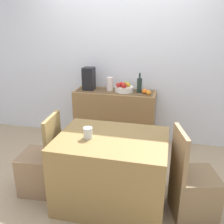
{
  "coord_description": "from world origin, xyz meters",
  "views": [
    {
      "loc": [
        0.71,
        -2.56,
        1.81
      ],
      "look_at": [
        0.01,
        0.38,
        0.71
      ],
      "focal_mm": 40.16,
      "sensor_mm": 36.0,
      "label": 1
    }
  ],
  "objects_px": {
    "sideboard_console": "(115,118)",
    "chair_near_window": "(42,169)",
    "coffee_maker": "(89,79)",
    "fruit_bowl": "(124,89)",
    "ceramic_vase": "(110,84)",
    "coffee_cup": "(88,133)",
    "wine_bottle": "(139,85)",
    "chair_by_corner": "(193,191)",
    "dining_table": "(112,170)"
  },
  "relations": [
    {
      "from": "ceramic_vase",
      "to": "dining_table",
      "type": "height_order",
      "value": "ceramic_vase"
    },
    {
      "from": "coffee_cup",
      "to": "chair_near_window",
      "type": "distance_m",
      "value": 0.79
    },
    {
      "from": "fruit_bowl",
      "to": "coffee_maker",
      "type": "relative_size",
      "value": 0.81
    },
    {
      "from": "coffee_maker",
      "to": "dining_table",
      "type": "xyz_separation_m",
      "value": [
        0.67,
        -1.34,
        -0.63
      ]
    },
    {
      "from": "coffee_cup",
      "to": "chair_by_corner",
      "type": "bearing_deg",
      "value": 3.06
    },
    {
      "from": "chair_near_window",
      "to": "chair_by_corner",
      "type": "height_order",
      "value": "same"
    },
    {
      "from": "coffee_maker",
      "to": "chair_near_window",
      "type": "xyz_separation_m",
      "value": [
        -0.13,
        -1.34,
        -0.73
      ]
    },
    {
      "from": "coffee_maker",
      "to": "coffee_cup",
      "type": "xyz_separation_m",
      "value": [
        0.45,
        -1.4,
        -0.21
      ]
    },
    {
      "from": "fruit_bowl",
      "to": "coffee_cup",
      "type": "bearing_deg",
      "value": -93.58
    },
    {
      "from": "coffee_maker",
      "to": "coffee_cup",
      "type": "bearing_deg",
      "value": -72.16
    },
    {
      "from": "wine_bottle",
      "to": "coffee_cup",
      "type": "relative_size",
      "value": 2.67
    },
    {
      "from": "sideboard_console",
      "to": "chair_near_window",
      "type": "xyz_separation_m",
      "value": [
        -0.53,
        -1.34,
        -0.15
      ]
    },
    {
      "from": "wine_bottle",
      "to": "coffee_cup",
      "type": "xyz_separation_m",
      "value": [
        -0.31,
        -1.4,
        -0.15
      ]
    },
    {
      "from": "sideboard_console",
      "to": "fruit_bowl",
      "type": "relative_size",
      "value": 4.41
    },
    {
      "from": "wine_bottle",
      "to": "chair_near_window",
      "type": "distance_m",
      "value": 1.74
    },
    {
      "from": "fruit_bowl",
      "to": "coffee_cup",
      "type": "distance_m",
      "value": 1.4
    },
    {
      "from": "sideboard_console",
      "to": "chair_by_corner",
      "type": "relative_size",
      "value": 1.33
    },
    {
      "from": "wine_bottle",
      "to": "coffee_maker",
      "type": "height_order",
      "value": "coffee_maker"
    },
    {
      "from": "wine_bottle",
      "to": "ceramic_vase",
      "type": "height_order",
      "value": "wine_bottle"
    },
    {
      "from": "ceramic_vase",
      "to": "wine_bottle",
      "type": "bearing_deg",
      "value": 0.0
    },
    {
      "from": "chair_by_corner",
      "to": "chair_near_window",
      "type": "bearing_deg",
      "value": 179.8
    },
    {
      "from": "coffee_cup",
      "to": "sideboard_console",
      "type": "bearing_deg",
      "value": 92.1
    },
    {
      "from": "chair_near_window",
      "to": "chair_by_corner",
      "type": "relative_size",
      "value": 1.0
    },
    {
      "from": "sideboard_console",
      "to": "dining_table",
      "type": "relative_size",
      "value": 1.11
    },
    {
      "from": "coffee_maker",
      "to": "dining_table",
      "type": "relative_size",
      "value": 0.31
    },
    {
      "from": "dining_table",
      "to": "chair_by_corner",
      "type": "bearing_deg",
      "value": -0.3
    },
    {
      "from": "coffee_cup",
      "to": "chair_by_corner",
      "type": "height_order",
      "value": "chair_by_corner"
    },
    {
      "from": "fruit_bowl",
      "to": "wine_bottle",
      "type": "xyz_separation_m",
      "value": [
        0.22,
        0.0,
        0.07
      ]
    },
    {
      "from": "fruit_bowl",
      "to": "wine_bottle",
      "type": "relative_size",
      "value": 0.94
    },
    {
      "from": "fruit_bowl",
      "to": "ceramic_vase",
      "type": "bearing_deg",
      "value": 180.0
    },
    {
      "from": "ceramic_vase",
      "to": "chair_near_window",
      "type": "distance_m",
      "value": 1.56
    },
    {
      "from": "ceramic_vase",
      "to": "chair_near_window",
      "type": "height_order",
      "value": "ceramic_vase"
    },
    {
      "from": "fruit_bowl",
      "to": "chair_near_window",
      "type": "relative_size",
      "value": 0.3
    },
    {
      "from": "ceramic_vase",
      "to": "chair_by_corner",
      "type": "distance_m",
      "value": 1.9
    },
    {
      "from": "wine_bottle",
      "to": "chair_by_corner",
      "type": "xyz_separation_m",
      "value": [
        0.72,
        -1.34,
        -0.68
      ]
    },
    {
      "from": "coffee_cup",
      "to": "fruit_bowl",
      "type": "bearing_deg",
      "value": 86.42
    },
    {
      "from": "sideboard_console",
      "to": "chair_near_window",
      "type": "bearing_deg",
      "value": -111.59
    },
    {
      "from": "wine_bottle",
      "to": "chair_near_window",
      "type": "relative_size",
      "value": 0.32
    },
    {
      "from": "wine_bottle",
      "to": "coffee_cup",
      "type": "distance_m",
      "value": 1.44
    },
    {
      "from": "sideboard_console",
      "to": "chair_near_window",
      "type": "height_order",
      "value": "chair_near_window"
    },
    {
      "from": "ceramic_vase",
      "to": "coffee_cup",
      "type": "distance_m",
      "value": 1.41
    },
    {
      "from": "fruit_bowl",
      "to": "coffee_cup",
      "type": "relative_size",
      "value": 2.51
    },
    {
      "from": "wine_bottle",
      "to": "ceramic_vase",
      "type": "distance_m",
      "value": 0.44
    },
    {
      "from": "fruit_bowl",
      "to": "dining_table",
      "type": "height_order",
      "value": "fruit_bowl"
    },
    {
      "from": "dining_table",
      "to": "ceramic_vase",
      "type": "bearing_deg",
      "value": 104.71
    },
    {
      "from": "ceramic_vase",
      "to": "chair_near_window",
      "type": "xyz_separation_m",
      "value": [
        -0.45,
        -1.34,
        -0.67
      ]
    },
    {
      "from": "chair_near_window",
      "to": "coffee_maker",
      "type": "bearing_deg",
      "value": 84.42
    },
    {
      "from": "coffee_maker",
      "to": "ceramic_vase",
      "type": "bearing_deg",
      "value": 0.0
    },
    {
      "from": "coffee_cup",
      "to": "chair_near_window",
      "type": "relative_size",
      "value": 0.12
    },
    {
      "from": "chair_near_window",
      "to": "chair_by_corner",
      "type": "distance_m",
      "value": 1.61
    }
  ]
}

